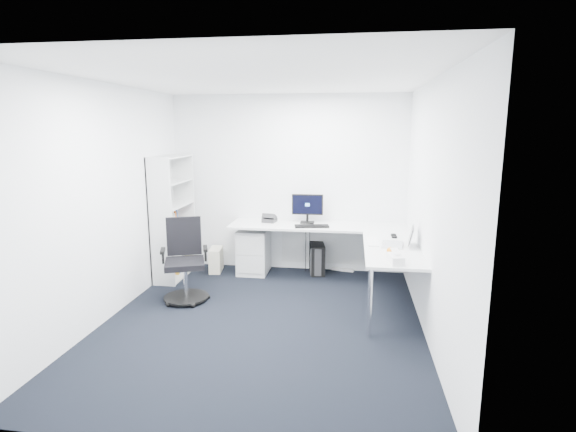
# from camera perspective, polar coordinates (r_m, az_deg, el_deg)

# --- Properties ---
(ground) EXTENTS (4.20, 4.20, 0.00)m
(ground) POSITION_cam_1_polar(r_m,az_deg,el_deg) (5.29, -3.33, -13.38)
(ground) COLOR black
(ceiling) EXTENTS (4.20, 4.20, 0.00)m
(ceiling) POSITION_cam_1_polar(r_m,az_deg,el_deg) (4.85, -3.70, 17.08)
(ceiling) COLOR white
(wall_back) EXTENTS (3.60, 0.02, 2.70)m
(wall_back) POSITION_cam_1_polar(r_m,az_deg,el_deg) (6.94, 0.02, 4.11)
(wall_back) COLOR white
(wall_back) RESTS_ON ground
(wall_front) EXTENTS (3.60, 0.02, 2.70)m
(wall_front) POSITION_cam_1_polar(r_m,az_deg,el_deg) (2.92, -11.93, -5.88)
(wall_front) COLOR white
(wall_front) RESTS_ON ground
(wall_left) EXTENTS (0.02, 4.20, 2.70)m
(wall_left) POSITION_cam_1_polar(r_m,az_deg,el_deg) (5.54, -22.05, 1.54)
(wall_left) COLOR white
(wall_left) RESTS_ON ground
(wall_right) EXTENTS (0.02, 4.20, 2.70)m
(wall_right) POSITION_cam_1_polar(r_m,az_deg,el_deg) (4.86, 17.75, 0.59)
(wall_right) COLOR white
(wall_right) RESTS_ON ground
(l_desk) EXTENTS (2.71, 1.52, 0.79)m
(l_desk) POSITION_cam_1_polar(r_m,az_deg,el_deg) (6.39, 4.02, -5.27)
(l_desk) COLOR silver
(l_desk) RESTS_ON ground
(drawer_pedestal) EXTENTS (0.44, 0.55, 0.68)m
(drawer_pedestal) POSITION_cam_1_polar(r_m,az_deg,el_deg) (6.94, -4.36, -4.44)
(drawer_pedestal) COLOR silver
(drawer_pedestal) RESTS_ON ground
(bookshelf) EXTENTS (0.35, 0.90, 1.81)m
(bookshelf) POSITION_cam_1_polar(r_m,az_deg,el_deg) (6.82, -14.42, -0.16)
(bookshelf) COLOR silver
(bookshelf) RESTS_ON ground
(task_chair) EXTENTS (0.76, 0.76, 1.06)m
(task_chair) POSITION_cam_1_polar(r_m,az_deg,el_deg) (5.89, -12.99, -5.62)
(task_chair) COLOR black
(task_chair) RESTS_ON ground
(black_pc_tower) EXTENTS (0.28, 0.49, 0.46)m
(black_pc_tower) POSITION_cam_1_polar(r_m,az_deg,el_deg) (6.94, 3.72, -5.37)
(black_pc_tower) COLOR black
(black_pc_tower) RESTS_ON ground
(beige_pc_tower) EXTENTS (0.23, 0.41, 0.37)m
(beige_pc_tower) POSITION_cam_1_polar(r_m,az_deg,el_deg) (7.10, -9.12, -5.50)
(beige_pc_tower) COLOR beige
(beige_pc_tower) RESTS_ON ground
(power_strip) EXTENTS (0.35, 0.14, 0.04)m
(power_strip) POSITION_cam_1_polar(r_m,az_deg,el_deg) (7.12, 6.97, -6.77)
(power_strip) COLOR white
(power_strip) RESTS_ON ground
(monitor) EXTENTS (0.47, 0.16, 0.45)m
(monitor) POSITION_cam_1_polar(r_m,az_deg,el_deg) (6.72, 2.48, 0.98)
(monitor) COLOR black
(monitor) RESTS_ON l_desk
(black_keyboard) EXTENTS (0.51, 0.26, 0.02)m
(black_keyboard) POSITION_cam_1_polar(r_m,az_deg,el_deg) (6.49, 3.04, -1.30)
(black_keyboard) COLOR black
(black_keyboard) RESTS_ON l_desk
(mouse) EXTENTS (0.08, 0.11, 0.03)m
(mouse) POSITION_cam_1_polar(r_m,az_deg,el_deg) (6.49, 4.55, -1.27)
(mouse) COLOR black
(mouse) RESTS_ON l_desk
(desk_phone) EXTENTS (0.22, 0.22, 0.13)m
(desk_phone) POSITION_cam_1_polar(r_m,az_deg,el_deg) (6.81, -2.37, -0.22)
(desk_phone) COLOR #2C2C2F
(desk_phone) RESTS_ON l_desk
(laptop) EXTENTS (0.41, 0.40, 0.26)m
(laptop) POSITION_cam_1_polar(r_m,az_deg,el_deg) (5.59, 13.14, -2.36)
(laptop) COLOR silver
(laptop) RESTS_ON l_desk
(white_keyboard) EXTENTS (0.16, 0.47, 0.02)m
(white_keyboard) POSITION_cam_1_polar(r_m,az_deg,el_deg) (5.72, 10.66, -3.19)
(white_keyboard) COLOR white
(white_keyboard) RESTS_ON l_desk
(headphones) EXTENTS (0.11, 0.17, 0.04)m
(headphones) POSITION_cam_1_polar(r_m,az_deg,el_deg) (6.05, 13.31, -2.39)
(headphones) COLOR black
(headphones) RESTS_ON l_desk
(orange_fruit) EXTENTS (0.09, 0.09, 0.09)m
(orange_fruit) POSITION_cam_1_polar(r_m,az_deg,el_deg) (5.19, 12.88, -4.36)
(orange_fruit) COLOR orange
(orange_fruit) RESTS_ON l_desk
(tissue_box) EXTENTS (0.18, 0.28, 0.09)m
(tissue_box) POSITION_cam_1_polar(r_m,az_deg,el_deg) (4.89, 13.46, -5.33)
(tissue_box) COLOR white
(tissue_box) RESTS_ON l_desk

